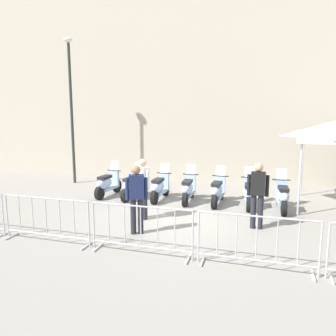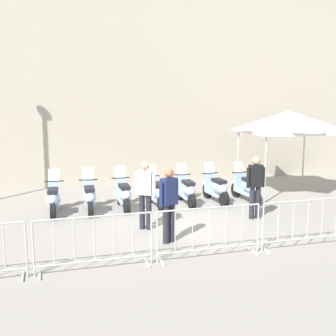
{
  "view_description": "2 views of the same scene",
  "coord_description": "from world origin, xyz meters",
  "views": [
    {
      "loc": [
        3.44,
        -8.07,
        2.89
      ],
      "look_at": [
        -1.07,
        2.04,
        1.1
      ],
      "focal_mm": 34.0,
      "sensor_mm": 36.0,
      "label": 1
    },
    {
      "loc": [
        -1.8,
        -10.36,
        3.15
      ],
      "look_at": [
        0.07,
        1.39,
        1.28
      ],
      "focal_mm": 43.9,
      "sensor_mm": 36.0,
      "label": 2
    }
  ],
  "objects": [
    {
      "name": "motorcycle_2",
      "position": [
        -1.23,
        1.69,
        0.45
      ],
      "size": [
        0.59,
        1.72,
        1.24
      ],
      "color": "black",
      "rests_on": "ground"
    },
    {
      "name": "barrier_segment_2",
      "position": [
        0.32,
        -2.47,
        0.53
      ],
      "size": [
        2.24,
        0.7,
        1.07
      ],
      "color": "#B2B5B7",
      "rests_on": "ground"
    },
    {
      "name": "building_facade",
      "position": [
        -0.89,
        6.91,
        6.73
      ],
      "size": [
        28.08,
        5.96,
        13.46
      ],
      "primitive_type": "cube",
      "rotation": [
        0.0,
        0.0,
        0.13
      ],
      "color": "#B2A893",
      "rests_on": "ground"
    },
    {
      "name": "officer_by_barriers",
      "position": [
        -0.36,
        -1.44,
        0.98
      ],
      "size": [
        0.48,
        0.38,
        1.73
      ],
      "color": "#23232D",
      "rests_on": "ground"
    },
    {
      "name": "motorcycle_3",
      "position": [
        -0.23,
        1.85,
        0.45
      ],
      "size": [
        0.66,
        1.72,
        1.24
      ],
      "color": "black",
      "rests_on": "ground"
    },
    {
      "name": "motorcycle_6",
      "position": [
        2.78,
        2.11,
        0.45
      ],
      "size": [
        0.66,
        1.72,
        1.24
      ],
      "color": "black",
      "rests_on": "ground"
    },
    {
      "name": "street_lamp",
      "position": [
        -5.97,
        2.88,
        3.68
      ],
      "size": [
        0.36,
        0.36,
        6.14
      ],
      "color": "#2D332D",
      "rests_on": "ground"
    },
    {
      "name": "barrier_segment_1",
      "position": [
        -2.0,
        -2.77,
        0.53
      ],
      "size": [
        2.24,
        0.7,
        1.07
      ],
      "color": "#B2B5B7",
      "rests_on": "ground"
    },
    {
      "name": "motorcycle_1",
      "position": [
        -2.23,
        1.52,
        0.45
      ],
      "size": [
        0.56,
        1.73,
        1.24
      ],
      "color": "black",
      "rests_on": "ground"
    },
    {
      "name": "officer_near_row_end",
      "position": [
        2.3,
        0.15,
        0.98
      ],
      "size": [
        0.55,
        0.27,
        1.73
      ],
      "color": "#23232D",
      "rests_on": "ground"
    },
    {
      "name": "barrier_segment_3",
      "position": [
        2.64,
        -2.17,
        0.53
      ],
      "size": [
        2.24,
        0.7,
        1.07
      ],
      "color": "#B2B5B7",
      "rests_on": "ground"
    },
    {
      "name": "ground_plane",
      "position": [
        0.0,
        0.0,
        0.0
      ],
      "size": [
        120.0,
        120.0,
        0.0
      ],
      "primitive_type": "plane",
      "color": "gray"
    },
    {
      "name": "motorcycle_5",
      "position": [
        1.76,
        2.12,
        0.45
      ],
      "size": [
        0.65,
        1.72,
        1.24
      ],
      "color": "black",
      "rests_on": "ground"
    },
    {
      "name": "officer_mid_plaza",
      "position": [
        -0.78,
        -0.34,
        0.98
      ],
      "size": [
        0.5,
        0.36,
        1.73
      ],
      "color": "#23232D",
      "rests_on": "ground"
    },
    {
      "name": "motorcycle_4",
      "position": [
        0.76,
        1.98,
        0.45
      ],
      "size": [
        0.56,
        1.73,
        1.24
      ],
      "color": "black",
      "rests_on": "ground"
    },
    {
      "name": "motorcycle_0",
      "position": [
        -3.23,
        1.44,
        0.45
      ],
      "size": [
        0.56,
        1.73,
        1.24
      ],
      "color": "black",
      "rests_on": "ground"
    }
  ]
}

